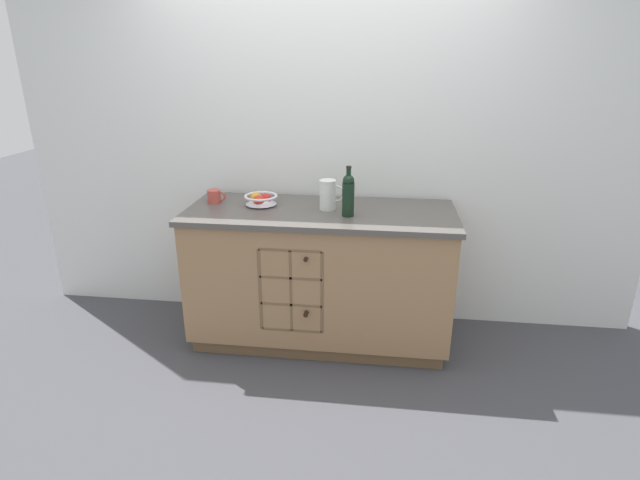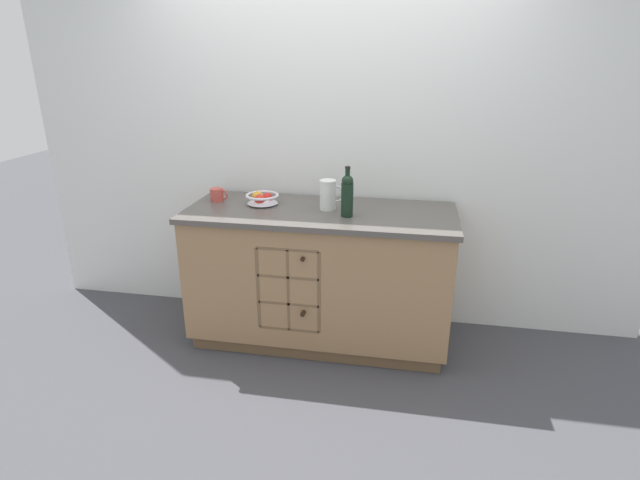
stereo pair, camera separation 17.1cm
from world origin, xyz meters
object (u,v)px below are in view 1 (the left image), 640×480
at_px(fruit_bowl, 261,199).
at_px(white_pitcher, 328,194).
at_px(ceramic_mug, 214,196).
at_px(standing_wine_bottle, 348,194).

xyz_separation_m(fruit_bowl, white_pitcher, (0.45, -0.03, 0.06)).
bearing_deg(ceramic_mug, standing_wine_bottle, -11.22).
relative_size(fruit_bowl, standing_wine_bottle, 0.71).
distance_m(fruit_bowl, standing_wine_bottle, 0.62).
bearing_deg(standing_wine_bottle, ceramic_mug, 168.78).
bearing_deg(fruit_bowl, standing_wine_bottle, -14.77).
height_order(white_pitcher, standing_wine_bottle, standing_wine_bottle).
height_order(fruit_bowl, ceramic_mug, ceramic_mug).
bearing_deg(standing_wine_bottle, white_pitcher, 137.88).
xyz_separation_m(ceramic_mug, standing_wine_bottle, (0.92, -0.18, 0.10)).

